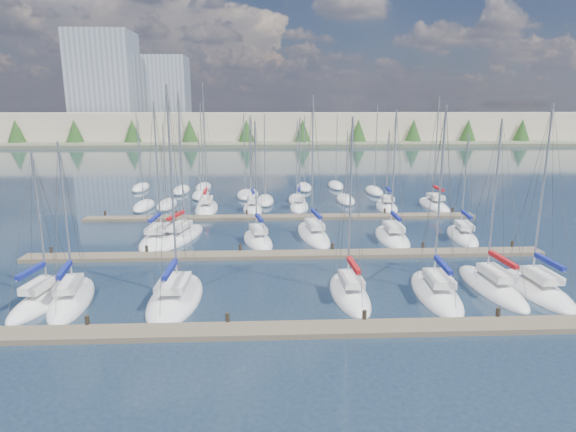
{
  "coord_description": "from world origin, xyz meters",
  "views": [
    {
      "loc": [
        -1.64,
        -23.01,
        12.61
      ],
      "look_at": [
        0.0,
        14.0,
        4.0
      ],
      "focal_mm": 30.0,
      "sensor_mm": 36.0,
      "label": 1
    }
  ],
  "objects_px": {
    "sailboat_d": "(350,293)",
    "sailboat_n": "(207,208)",
    "sailboat_f": "(491,287)",
    "sailboat_i": "(182,236)",
    "sailboat_a": "(43,301)",
    "sailboat_o": "(253,209)",
    "sailboat_m": "(462,236)",
    "sailboat_j": "(258,240)",
    "sailboat_r": "(434,205)",
    "sailboat_q": "(387,207)",
    "sailboat_c": "(176,298)",
    "sailboat_p": "(299,206)",
    "sailboat_h": "(160,239)",
    "sailboat_g": "(537,289)",
    "sailboat_k": "(313,234)",
    "sailboat_b": "(72,299)",
    "sailboat_l": "(392,237)",
    "sailboat_e": "(436,293)"
  },
  "relations": [
    {
      "from": "sailboat_a",
      "to": "sailboat_o",
      "type": "bearing_deg",
      "value": 72.72
    },
    {
      "from": "sailboat_i",
      "to": "sailboat_k",
      "type": "relative_size",
      "value": 1.02
    },
    {
      "from": "sailboat_p",
      "to": "sailboat_k",
      "type": "xyz_separation_m",
      "value": [
        0.48,
        -13.38,
        -0.0
      ]
    },
    {
      "from": "sailboat_o",
      "to": "sailboat_h",
      "type": "relative_size",
      "value": 0.89
    },
    {
      "from": "sailboat_i",
      "to": "sailboat_d",
      "type": "height_order",
      "value": "sailboat_i"
    },
    {
      "from": "sailboat_d",
      "to": "sailboat_p",
      "type": "bearing_deg",
      "value": 90.69
    },
    {
      "from": "sailboat_e",
      "to": "sailboat_r",
      "type": "height_order",
      "value": "sailboat_r"
    },
    {
      "from": "sailboat_b",
      "to": "sailboat_j",
      "type": "distance_m",
      "value": 18.05
    },
    {
      "from": "sailboat_r",
      "to": "sailboat_c",
      "type": "xyz_separation_m",
      "value": [
        -27.25,
        -28.76,
        -0.01
      ]
    },
    {
      "from": "sailboat_k",
      "to": "sailboat_c",
      "type": "xyz_separation_m",
      "value": [
        -10.6,
        -15.34,
        -0.01
      ]
    },
    {
      "from": "sailboat_i",
      "to": "sailboat_j",
      "type": "bearing_deg",
      "value": 1.99
    },
    {
      "from": "sailboat_i",
      "to": "sailboat_j",
      "type": "relative_size",
      "value": 1.21
    },
    {
      "from": "sailboat_m",
      "to": "sailboat_e",
      "type": "bearing_deg",
      "value": -111.02
    },
    {
      "from": "sailboat_q",
      "to": "sailboat_c",
      "type": "bearing_deg",
      "value": -122.58
    },
    {
      "from": "sailboat_r",
      "to": "sailboat_m",
      "type": "bearing_deg",
      "value": -98.84
    },
    {
      "from": "sailboat_g",
      "to": "sailboat_l",
      "type": "xyz_separation_m",
      "value": [
        -6.55,
        13.67,
        -0.01
      ]
    },
    {
      "from": "sailboat_q",
      "to": "sailboat_r",
      "type": "relative_size",
      "value": 0.72
    },
    {
      "from": "sailboat_r",
      "to": "sailboat_d",
      "type": "xyz_separation_m",
      "value": [
        -15.65,
        -28.59,
        -0.0
      ]
    },
    {
      "from": "sailboat_p",
      "to": "sailboat_q",
      "type": "height_order",
      "value": "sailboat_p"
    },
    {
      "from": "sailboat_n",
      "to": "sailboat_f",
      "type": "relative_size",
      "value": 1.27
    },
    {
      "from": "sailboat_f",
      "to": "sailboat_i",
      "type": "relative_size",
      "value": 0.86
    },
    {
      "from": "sailboat_b",
      "to": "sailboat_m",
      "type": "relative_size",
      "value": 1.04
    },
    {
      "from": "sailboat_b",
      "to": "sailboat_o",
      "type": "xyz_separation_m",
      "value": [
        11.1,
        27.37,
        0.02
      ]
    },
    {
      "from": "sailboat_a",
      "to": "sailboat_m",
      "type": "height_order",
      "value": "sailboat_m"
    },
    {
      "from": "sailboat_r",
      "to": "sailboat_k",
      "type": "relative_size",
      "value": 1.01
    },
    {
      "from": "sailboat_f",
      "to": "sailboat_d",
      "type": "relative_size",
      "value": 0.99
    },
    {
      "from": "sailboat_i",
      "to": "sailboat_r",
      "type": "xyz_separation_m",
      "value": [
        29.39,
        13.63,
        -0.0
      ]
    },
    {
      "from": "sailboat_n",
      "to": "sailboat_m",
      "type": "distance_m",
      "value": 29.79
    },
    {
      "from": "sailboat_b",
      "to": "sailboat_h",
      "type": "xyz_separation_m",
      "value": [
        2.66,
        14.2,
        0.0
      ]
    },
    {
      "from": "sailboat_g",
      "to": "sailboat_j",
      "type": "height_order",
      "value": "sailboat_g"
    },
    {
      "from": "sailboat_b",
      "to": "sailboat_r",
      "type": "distance_m",
      "value": 44.5
    },
    {
      "from": "sailboat_g",
      "to": "sailboat_o",
      "type": "distance_m",
      "value": 33.84
    },
    {
      "from": "sailboat_m",
      "to": "sailboat_j",
      "type": "height_order",
      "value": "sailboat_j"
    },
    {
      "from": "sailboat_i",
      "to": "sailboat_q",
      "type": "relative_size",
      "value": 1.39
    },
    {
      "from": "sailboat_r",
      "to": "sailboat_f",
      "type": "bearing_deg",
      "value": -101.19
    },
    {
      "from": "sailboat_a",
      "to": "sailboat_h",
      "type": "relative_size",
      "value": 0.77
    },
    {
      "from": "sailboat_e",
      "to": "sailboat_r",
      "type": "bearing_deg",
      "value": 74.51
    },
    {
      "from": "sailboat_f",
      "to": "sailboat_q",
      "type": "xyz_separation_m",
      "value": [
        -0.77,
        26.87,
        -0.0
      ]
    },
    {
      "from": "sailboat_d",
      "to": "sailboat_n",
      "type": "bearing_deg",
      "value": 112.56
    },
    {
      "from": "sailboat_i",
      "to": "sailboat_k",
      "type": "height_order",
      "value": "sailboat_i"
    },
    {
      "from": "sailboat_a",
      "to": "sailboat_p",
      "type": "bearing_deg",
      "value": 64.85
    },
    {
      "from": "sailboat_o",
      "to": "sailboat_h",
      "type": "distance_m",
      "value": 15.65
    },
    {
      "from": "sailboat_a",
      "to": "sailboat_q",
      "type": "bearing_deg",
      "value": 51.22
    },
    {
      "from": "sailboat_o",
      "to": "sailboat_e",
      "type": "xyz_separation_m",
      "value": [
        13.14,
        -27.38,
        -0.01
      ]
    },
    {
      "from": "sailboat_h",
      "to": "sailboat_c",
      "type": "height_order",
      "value": "sailboat_c"
    },
    {
      "from": "sailboat_g",
      "to": "sailboat_r",
      "type": "height_order",
      "value": "sailboat_r"
    },
    {
      "from": "sailboat_f",
      "to": "sailboat_j",
      "type": "xyz_separation_m",
      "value": [
        -16.53,
        12.59,
        0.0
      ]
    },
    {
      "from": "sailboat_a",
      "to": "sailboat_k",
      "type": "xyz_separation_m",
      "value": [
        19.1,
        15.46,
        0.0
      ]
    },
    {
      "from": "sailboat_b",
      "to": "sailboat_c",
      "type": "xyz_separation_m",
      "value": [
        6.76,
        -0.06,
        0.0
      ]
    },
    {
      "from": "sailboat_p",
      "to": "sailboat_q",
      "type": "xyz_separation_m",
      "value": [
        10.84,
        -0.87,
        -0.01
      ]
    }
  ]
}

